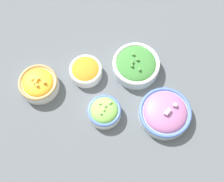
# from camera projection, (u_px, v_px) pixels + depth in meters

# --- Properties ---
(ground_plane) EXTENTS (3.00, 3.00, 0.00)m
(ground_plane) POSITION_uv_depth(u_px,v_px,m) (112.00, 94.00, 1.10)
(ground_plane) COLOR #4C5156
(bowl_carrots) EXTENTS (0.12, 0.12, 0.05)m
(bowl_carrots) POSITION_uv_depth(u_px,v_px,m) (86.00, 70.00, 1.10)
(bowl_carrots) COLOR white
(bowl_carrots) RESTS_ON ground_plane
(bowl_lettuce) EXTENTS (0.11, 0.11, 0.07)m
(bowl_lettuce) POSITION_uv_depth(u_px,v_px,m) (104.00, 111.00, 1.04)
(bowl_lettuce) COLOR white
(bowl_lettuce) RESTS_ON ground_plane
(bowl_red_onion) EXTENTS (0.18, 0.18, 0.07)m
(bowl_red_onion) POSITION_uv_depth(u_px,v_px,m) (165.00, 113.00, 1.04)
(bowl_red_onion) COLOR #B2C1CC
(bowl_red_onion) RESTS_ON ground_plane
(bowl_broccoli) EXTENTS (0.17, 0.17, 0.07)m
(bowl_broccoli) POSITION_uv_depth(u_px,v_px,m) (135.00, 64.00, 1.11)
(bowl_broccoli) COLOR #B2C1CC
(bowl_broccoli) RESTS_ON ground_plane
(bowl_squash) EXTENTS (0.14, 0.14, 0.07)m
(bowl_squash) POSITION_uv_depth(u_px,v_px,m) (38.00, 84.00, 1.08)
(bowl_squash) COLOR silver
(bowl_squash) RESTS_ON ground_plane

